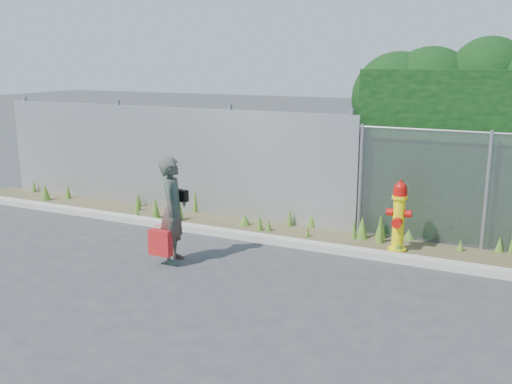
% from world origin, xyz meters
% --- Properties ---
extents(ground, '(80.00, 80.00, 0.00)m').
position_xyz_m(ground, '(0.00, 0.00, 0.00)').
color(ground, '#38383A').
rests_on(ground, ground).
extents(curb, '(16.00, 0.22, 0.12)m').
position_xyz_m(curb, '(0.00, 1.80, 0.06)').
color(curb, '#ACA59B').
rests_on(curb, ground).
extents(weed_strip, '(16.00, 1.32, 0.54)m').
position_xyz_m(weed_strip, '(0.37, 2.49, 0.12)').
color(weed_strip, '#4B422B').
rests_on(weed_strip, ground).
extents(corrugated_fence, '(8.50, 0.21, 2.30)m').
position_xyz_m(corrugated_fence, '(-3.25, 3.01, 1.10)').
color(corrugated_fence, '#A5A6AB').
rests_on(corrugated_fence, ground).
extents(fire_hydrant, '(0.41, 0.37, 1.24)m').
position_xyz_m(fire_hydrant, '(1.92, 2.29, 0.60)').
color(fire_hydrant, yellow).
rests_on(fire_hydrant, ground).
extents(woman, '(0.59, 0.72, 1.70)m').
position_xyz_m(woman, '(-1.21, 0.27, 0.85)').
color(woman, '#106A54').
rests_on(woman, ground).
extents(red_tote_bag, '(0.37, 0.14, 0.48)m').
position_xyz_m(red_tote_bag, '(-1.28, -0.01, 0.39)').
color(red_tote_bag, '#B70A2A').
extents(black_shoulder_bag, '(0.24, 0.10, 0.18)m').
position_xyz_m(black_shoulder_bag, '(-1.15, 0.41, 1.07)').
color(black_shoulder_bag, black).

